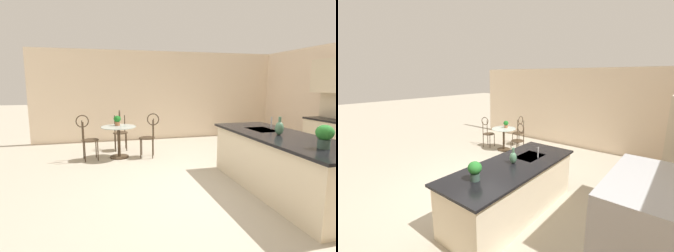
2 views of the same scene
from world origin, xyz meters
TOP-DOWN VIEW (x-y plane):
  - ground_plane at (0.00, 0.00)m, footprint 40.00×40.00m
  - wall_left_window at (-4.26, 0.00)m, footprint 0.12×7.80m
  - kitchen_island at (0.30, 0.85)m, footprint 2.80×1.06m
  - bistro_table at (-2.32, -1.54)m, footprint 0.80×0.80m
  - chair_near_window at (-2.26, -2.24)m, footprint 0.44×0.51m
  - chair_by_island at (-3.08, -1.46)m, footprint 0.48×0.38m
  - chair_toward_desk at (-2.20, -0.84)m, footprint 0.46×0.52m
  - sink_faucet at (-0.25, 1.03)m, footprint 0.02×0.02m
  - potted_plant_on_table at (-2.46, -1.55)m, footprint 0.17×0.17m
  - potted_plant_counter_far at (1.15, 0.79)m, footprint 0.21×0.21m
  - vase_on_counter at (0.25, 0.82)m, footprint 0.13×0.13m

SIDE VIEW (x-z plane):
  - ground_plane at x=0.00m, z-range 0.00..0.00m
  - bistro_table at x=-2.32m, z-range 0.08..0.82m
  - kitchen_island at x=0.30m, z-range 0.00..0.92m
  - chair_near_window at x=-2.26m, z-range 0.05..1.09m
  - chair_by_island at x=-3.08m, z-range 0.05..1.09m
  - chair_toward_desk at x=-2.20m, z-range 0.05..1.09m
  - potted_plant_on_table at x=-2.46m, z-range 0.76..0.99m
  - sink_faucet at x=-0.25m, z-range 0.92..1.14m
  - vase_on_counter at x=0.25m, z-range 0.89..1.17m
  - potted_plant_counter_far at x=1.15m, z-range 0.94..1.24m
  - wall_left_window at x=-4.26m, z-range 0.00..2.70m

